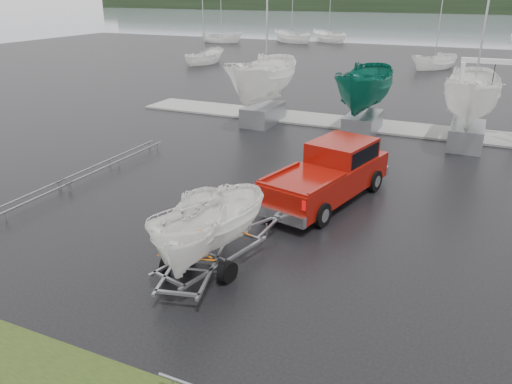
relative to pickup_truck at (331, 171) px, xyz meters
name	(u,v)px	position (x,y,z in m)	size (l,w,h in m)	color
ground_plane	(297,210)	(-0.74, -1.63, -1.09)	(120.00, 120.00, 0.00)	black
lake	(465,28)	(-0.74, 98.37, -1.09)	(300.00, 300.00, 0.00)	gray
dock	(374,126)	(-0.74, 11.37, -1.04)	(30.00, 3.00, 0.12)	#989892
treeline	(479,4)	(-0.74, 168.37, 1.91)	(300.00, 8.00, 6.00)	black
pickup_truck	(331,171)	(0.00, 0.00, 0.00)	(3.50, 6.59, 2.08)	maroon
trailer_hitched	(209,185)	(-1.53, -6.47, 1.50)	(1.97, 3.77, 4.75)	gray
trailer_parked	(192,192)	(-1.77, -6.93, 1.40)	(2.05, 3.78, 4.57)	gray
boat_hoist	(491,88)	(5.07, 11.37, 1.58)	(3.30, 2.18, 4.12)	silver
keelboat_0	(263,47)	(-6.90, 9.37, 3.29)	(2.75, 3.20, 10.93)	gray
keelboat_1	(368,58)	(-1.02, 9.57, 2.97)	(2.55, 3.20, 7.88)	gray
keelboat_2	(479,61)	(4.29, 9.37, 3.13)	(2.65, 3.20, 10.82)	gray
mast_rack_0	(114,160)	(-9.74, -0.63, -0.74)	(0.56, 6.50, 0.06)	gray
moored_boat_0	(205,64)	(-22.89, 30.27, -1.08)	(2.52, 2.58, 11.01)	white
moored_boat_1	(434,69)	(-0.15, 36.51, -1.08)	(3.24, 3.26, 11.10)	white
moored_boat_4	(292,43)	(-22.40, 55.22, -1.08)	(3.65, 3.61, 11.60)	white
moored_boat_6	(222,42)	(-31.96, 51.10, -1.08)	(2.80, 2.75, 11.13)	white
moored_boat_7	(328,42)	(-17.67, 58.31, -1.08)	(3.62, 3.60, 11.43)	white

